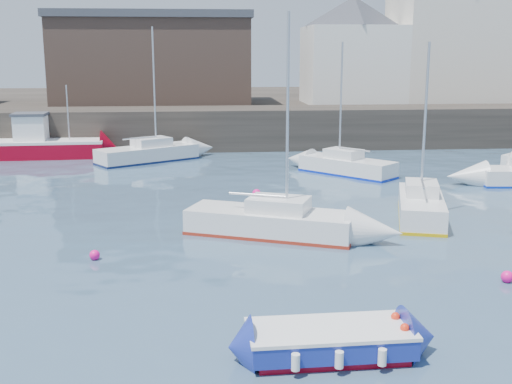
{
  "coord_description": "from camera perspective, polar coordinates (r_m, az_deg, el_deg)",
  "views": [
    {
      "loc": [
        -2.34,
        -13.64,
        7.11
      ],
      "look_at": [
        0.0,
        12.0,
        1.5
      ],
      "focal_mm": 45.0,
      "sensor_mm": 36.0,
      "label": 1
    }
  ],
  "objects": [
    {
      "name": "water",
      "position": [
        15.56,
        4.16,
        -14.94
      ],
      "size": [
        220.0,
        220.0,
        0.0
      ],
      "primitive_type": "plane",
      "color": "#2D4760",
      "rests_on": "ground"
    },
    {
      "name": "quay_wall",
      "position": [
        49.02,
        -2.46,
        5.71
      ],
      "size": [
        90.0,
        5.0,
        3.0
      ],
      "primitive_type": "cube",
      "color": "#28231E",
      "rests_on": "ground"
    },
    {
      "name": "land_strip",
      "position": [
        66.92,
        -3.22,
        7.38
      ],
      "size": [
        90.0,
        32.0,
        2.8
      ],
      "primitive_type": "cube",
      "color": "#28231E",
      "rests_on": "ground"
    },
    {
      "name": "bldg_east_a",
      "position": [
        59.98,
        17.13,
        13.39
      ],
      "size": [
        13.36,
        13.36,
        11.8
      ],
      "color": "beige",
      "rests_on": "land_strip"
    },
    {
      "name": "bldg_east_d",
      "position": [
        56.73,
        8.59,
        12.42
      ],
      "size": [
        11.14,
        11.14,
        8.95
      ],
      "color": "white",
      "rests_on": "land_strip"
    },
    {
      "name": "warehouse",
      "position": [
        56.76,
        -9.1,
        11.65
      ],
      "size": [
        16.4,
        10.4,
        7.6
      ],
      "color": "#3D2D26",
      "rests_on": "land_strip"
    },
    {
      "name": "blue_dinghy",
      "position": [
        15.73,
        6.58,
        -12.97
      ],
      "size": [
        3.98,
        2.1,
        0.75
      ],
      "color": "maroon",
      "rests_on": "ground"
    },
    {
      "name": "fishing_boat",
      "position": [
        46.75,
        -18.23,
        4.11
      ],
      "size": [
        7.58,
        3.1,
        4.95
      ],
      "color": "maroon",
      "rests_on": "ground"
    },
    {
      "name": "sailboat_b",
      "position": [
        25.45,
        1.37,
        -2.63
      ],
      "size": [
        6.99,
        4.57,
        8.6
      ],
      "color": "white",
      "rests_on": "ground"
    },
    {
      "name": "sailboat_c",
      "position": [
        28.86,
        14.45,
        -1.18
      ],
      "size": [
        3.42,
        6.03,
        7.56
      ],
      "color": "white",
      "rests_on": "ground"
    },
    {
      "name": "sailboat_f",
      "position": [
        38.53,
        8.07,
        2.36
      ],
      "size": [
        5.41,
        5.67,
        7.72
      ],
      "color": "white",
      "rests_on": "ground"
    },
    {
      "name": "sailboat_h",
      "position": [
        43.29,
        -9.58,
        3.43
      ],
      "size": [
        6.91,
        5.5,
        8.76
      ],
      "color": "white",
      "rests_on": "ground"
    },
    {
      "name": "buoy_near",
      "position": [
        23.32,
        -14.13,
        -5.84
      ],
      "size": [
        0.36,
        0.36,
        0.36
      ],
      "primitive_type": "sphere",
      "color": "#FF0F84",
      "rests_on": "ground"
    },
    {
      "name": "buoy_mid",
      "position": [
        21.98,
        21.39,
        -7.47
      ],
      "size": [
        0.39,
        0.39,
        0.39
      ],
      "primitive_type": "sphere",
      "color": "#FF0F84",
      "rests_on": "ground"
    },
    {
      "name": "buoy_far",
      "position": [
        32.23,
        0.05,
        -0.45
      ],
      "size": [
        0.43,
        0.43,
        0.43
      ],
      "primitive_type": "sphere",
      "color": "#FF0F84",
      "rests_on": "ground"
    }
  ]
}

